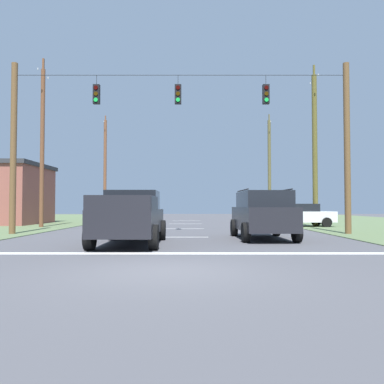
{
  "coord_description": "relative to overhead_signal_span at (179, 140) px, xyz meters",
  "views": [
    {
      "loc": [
        0.53,
        -8.5,
        1.38
      ],
      "look_at": [
        0.6,
        13.35,
        2.15
      ],
      "focal_mm": 37.08,
      "sensor_mm": 36.0,
      "label": 1
    }
  ],
  "objects": [
    {
      "name": "distant_car_oncoming",
      "position": [
        7.7,
        6.86,
        -3.79
      ],
      "size": [
        4.4,
        2.22,
        1.52
      ],
      "color": "silver",
      "rests_on": "ground"
    },
    {
      "name": "utility_pole_mid_left",
      "position": [
        -9.09,
        6.13,
        0.74
      ],
      "size": [
        0.27,
        1.85,
        10.95
      ],
      "color": "brown",
      "rests_on": "ground"
    },
    {
      "name": "lane_dash_0",
      "position": [
        0.05,
        -1.72,
        -4.58
      ],
      "size": [
        2.5,
        0.15,
        0.01
      ],
      "primitive_type": "cube",
      "rotation": [
        0.0,
        0.0,
        1.57
      ],
      "color": "white",
      "rests_on": "ground"
    },
    {
      "name": "utility_pole_far_left",
      "position": [
        -8.89,
        23.67,
        0.9
      ],
      "size": [
        0.33,
        1.52,
        11.24
      ],
      "color": "brown",
      "rests_on": "ground"
    },
    {
      "name": "stop_bar_stripe",
      "position": [
        0.05,
        -7.72,
        -4.58
      ],
      "size": [
        13.53,
        0.45,
        0.01
      ],
      "primitive_type": "cube",
      "color": "white",
      "rests_on": "ground"
    },
    {
      "name": "utility_pole_far_right",
      "position": [
        8.81,
        22.68,
        0.79
      ],
      "size": [
        0.34,
        1.75,
        11.15
      ],
      "color": "brown",
      "rests_on": "ground"
    },
    {
      "name": "utility_pole_mid_right",
      "position": [
        8.77,
        7.0,
        0.63
      ],
      "size": [
        0.34,
        1.8,
        10.84
      ],
      "color": "brown",
      "rests_on": "ground"
    },
    {
      "name": "distant_car_crossing_white",
      "position": [
        10.52,
        16.84,
        -3.79
      ],
      "size": [
        2.25,
        4.41,
        1.52
      ],
      "color": "silver",
      "rests_on": "ground"
    },
    {
      "name": "ground_plane",
      "position": [
        0.05,
        -10.76,
        -4.58
      ],
      "size": [
        120.0,
        120.0,
        0.0
      ],
      "primitive_type": "plane",
      "color": "#47474C"
    },
    {
      "name": "lane_dash_2",
      "position": [
        0.05,
        11.26,
        -4.58
      ],
      "size": [
        2.5,
        0.15,
        0.01
      ],
      "primitive_type": "cube",
      "rotation": [
        0.0,
        0.0,
        1.57
      ],
      "color": "white",
      "rests_on": "ground"
    },
    {
      "name": "overhead_signal_span",
      "position": [
        0.0,
        0.0,
        0.0
      ],
      "size": [
        16.63,
        0.31,
        8.42
      ],
      "color": "brown",
      "rests_on": "ground"
    },
    {
      "name": "pickup_truck",
      "position": [
        -1.63,
        -4.94,
        -3.61
      ],
      "size": [
        2.31,
        5.41,
        1.95
      ],
      "color": "black",
      "rests_on": "ground"
    },
    {
      "name": "lane_dash_3",
      "position": [
        0.05,
        17.79,
        -4.58
      ],
      "size": [
        2.5,
        0.15,
        0.01
      ],
      "primitive_type": "cube",
      "rotation": [
        0.0,
        0.0,
        1.57
      ],
      "color": "white",
      "rests_on": "ground"
    },
    {
      "name": "lane_dash_1",
      "position": [
        0.05,
        4.77,
        -4.58
      ],
      "size": [
        2.5,
        0.15,
        0.01
      ],
      "primitive_type": "cube",
      "rotation": [
        0.0,
        0.0,
        1.57
      ],
      "color": "white",
      "rests_on": "ground"
    },
    {
      "name": "suv_black",
      "position": [
        3.53,
        -2.7,
        -3.52
      ],
      "size": [
        2.32,
        4.85,
        2.05
      ],
      "color": "black",
      "rests_on": "ground"
    }
  ]
}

